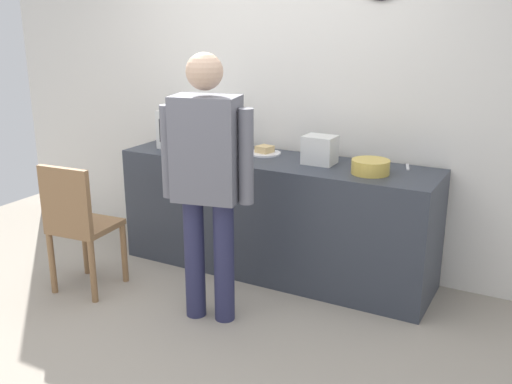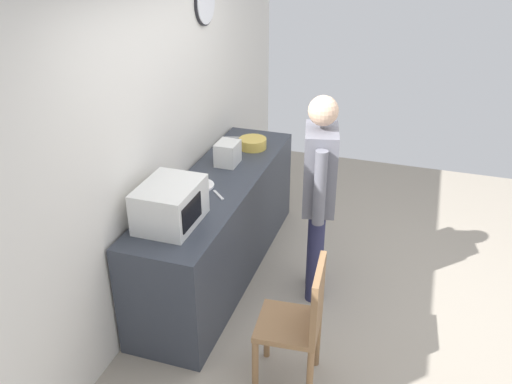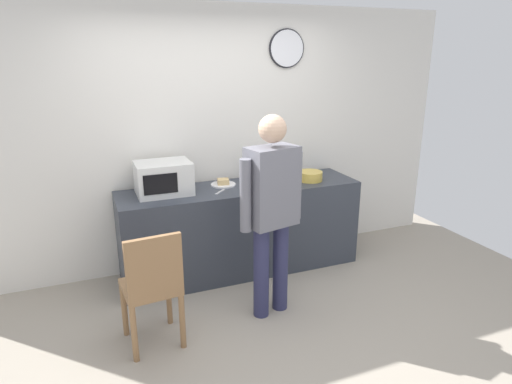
# 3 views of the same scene
# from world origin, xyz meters

# --- Properties ---
(ground_plane) EXTENTS (6.00, 6.00, 0.00)m
(ground_plane) POSITION_xyz_m (0.00, 0.00, 0.00)
(ground_plane) COLOR #9E9384
(back_wall) EXTENTS (5.40, 0.13, 2.60)m
(back_wall) POSITION_xyz_m (0.00, 1.60, 1.30)
(back_wall) COLOR silver
(back_wall) RESTS_ON ground_plane
(kitchen_counter) EXTENTS (2.38, 0.62, 0.89)m
(kitchen_counter) POSITION_xyz_m (0.20, 1.22, 0.44)
(kitchen_counter) COLOR #333842
(kitchen_counter) RESTS_ON ground_plane
(microwave) EXTENTS (0.50, 0.39, 0.30)m
(microwave) POSITION_xyz_m (-0.54, 1.28, 1.04)
(microwave) COLOR silver
(microwave) RESTS_ON kitchen_counter
(sandwich_plate) EXTENTS (0.25, 0.25, 0.07)m
(sandwich_plate) POSITION_xyz_m (0.06, 1.32, 0.91)
(sandwich_plate) COLOR white
(sandwich_plate) RESTS_ON kitchen_counter
(salad_bowl) EXTENTS (0.25, 0.25, 0.09)m
(salad_bowl) POSITION_xyz_m (0.94, 1.16, 0.93)
(salad_bowl) COLOR gold
(salad_bowl) RESTS_ON kitchen_counter
(toaster) EXTENTS (0.22, 0.18, 0.20)m
(toaster) POSITION_xyz_m (0.53, 1.26, 0.99)
(toaster) COLOR silver
(toaster) RESTS_ON kitchen_counter
(fork_utensil) EXTENTS (0.13, 0.13, 0.01)m
(fork_utensil) POSITION_xyz_m (-0.04, 1.12, 0.89)
(fork_utensil) COLOR silver
(fork_utensil) RESTS_ON kitchen_counter
(spoon_utensil) EXTENTS (0.07, 0.17, 0.01)m
(spoon_utensil) POSITION_xyz_m (1.12, 1.45, 0.89)
(spoon_utensil) COLOR silver
(spoon_utensil) RESTS_ON kitchen_counter
(person_standing) EXTENTS (0.58, 0.32, 1.70)m
(person_standing) POSITION_xyz_m (0.16, 0.37, 0.99)
(person_standing) COLOR #2A2B4F
(person_standing) RESTS_ON ground_plane
(wooden_chair) EXTENTS (0.43, 0.43, 0.94)m
(wooden_chair) POSITION_xyz_m (-0.84, 0.25, 0.52)
(wooden_chair) COLOR olive
(wooden_chair) RESTS_ON ground_plane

